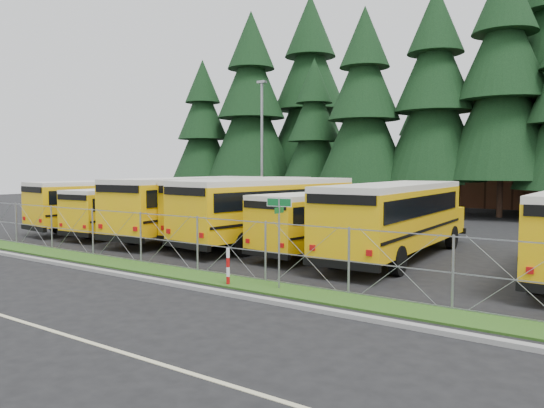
{
  "coord_description": "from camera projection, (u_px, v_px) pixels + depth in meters",
  "views": [
    {
      "loc": [
        11.97,
        -14.81,
        3.74
      ],
      "look_at": [
        -1.26,
        4.0,
        2.13
      ],
      "focal_mm": 35.0,
      "sensor_mm": 36.0,
      "label": 1
    }
  ],
  "objects": [
    {
      "name": "ground",
      "position": [
        237.0,
        270.0,
        19.22
      ],
      "size": [
        120.0,
        120.0,
        0.0
      ],
      "primitive_type": "plane",
      "color": "black",
      "rests_on": "ground"
    },
    {
      "name": "curb",
      "position": [
        175.0,
        284.0,
        16.68
      ],
      "size": [
        50.0,
        0.25,
        0.12
      ],
      "primitive_type": "cube",
      "color": "gray",
      "rests_on": "ground"
    },
    {
      "name": "grass_verge",
      "position": [
        205.0,
        277.0,
        17.83
      ],
      "size": [
        50.0,
        1.4,
        0.06
      ],
      "primitive_type": "cube",
      "color": "#194112",
      "rests_on": "ground"
    },
    {
      "name": "road_lane_line",
      "position": [
        27.0,
        323.0,
        12.69
      ],
      "size": [
        50.0,
        0.12,
        0.01
      ],
      "primitive_type": "cube",
      "color": "beige",
      "rests_on": "ground"
    },
    {
      "name": "chainlink_fence",
      "position": [
        219.0,
        246.0,
        18.33
      ],
      "size": [
        44.0,
        0.1,
        2.0
      ],
      "primitive_type": null,
      "color": "gray",
      "rests_on": "ground"
    },
    {
      "name": "bus_0",
      "position": [
        119.0,
        205.0,
        31.4
      ],
      "size": [
        3.95,
        11.45,
        2.94
      ],
      "primitive_type": null,
      "rotation": [
        0.0,
        0.0,
        -0.12
      ],
      "color": "#EFB807",
      "rests_on": "ground"
    },
    {
      "name": "bus_1",
      "position": [
        140.0,
        211.0,
        29.64
      ],
      "size": [
        3.15,
        10.07,
        2.6
      ],
      "primitive_type": null,
      "rotation": [
        0.0,
        0.0,
        0.08
      ],
      "color": "#EFB807",
      "rests_on": "ground"
    },
    {
      "name": "bus_2",
      "position": [
        196.0,
        208.0,
        28.03
      ],
      "size": [
        4.13,
        12.4,
        3.19
      ],
      "primitive_type": null,
      "rotation": [
        0.0,
        0.0,
        0.11
      ],
      "color": "#EFB807",
      "rests_on": "ground"
    },
    {
      "name": "bus_3",
      "position": [
        250.0,
        209.0,
        27.51
      ],
      "size": [
        4.15,
        12.32,
        3.17
      ],
      "primitive_type": null,
      "rotation": [
        0.0,
        0.0,
        0.11
      ],
      "color": "#EFB807",
      "rests_on": "ground"
    },
    {
      "name": "bus_4",
      "position": [
        275.0,
        212.0,
        25.44
      ],
      "size": [
        4.09,
        12.3,
        3.16
      ],
      "primitive_type": null,
      "rotation": [
        0.0,
        0.0,
        -0.1
      ],
      "color": "#EFB807",
      "rests_on": "ground"
    },
    {
      "name": "bus_5",
      "position": [
        337.0,
        222.0,
        23.15
      ],
      "size": [
        3.59,
        10.36,
        2.66
      ],
      "primitive_type": null,
      "rotation": [
        0.0,
        0.0,
        -0.12
      ],
      "color": "#EFB807",
      "rests_on": "ground"
    },
    {
      "name": "bus_6",
      "position": [
        398.0,
        221.0,
        21.61
      ],
      "size": [
        3.25,
        11.87,
        3.08
      ],
      "primitive_type": null,
      "rotation": [
        0.0,
        0.0,
        0.04
      ],
      "color": "#EFB807",
      "rests_on": "ground"
    },
    {
      "name": "street_sign",
      "position": [
        279.0,
        224.0,
        16.01
      ],
      "size": [
        0.84,
        0.55,
        2.81
      ],
      "color": "gray",
      "rests_on": "ground"
    },
    {
      "name": "striped_bollard",
      "position": [
        228.0,
        267.0,
        16.65
      ],
      "size": [
        0.11,
        0.11,
        1.2
      ],
      "primitive_type": "cylinder",
      "color": "#B20C0C",
      "rests_on": "ground"
    },
    {
      "name": "light_standard",
      "position": [
        262.0,
        143.0,
        39.63
      ],
      "size": [
        0.7,
        0.35,
        10.14
      ],
      "color": "gray",
      "rests_on": "ground"
    },
    {
      "name": "conifer_0",
      "position": [
        203.0,
        132.0,
        53.2
      ],
      "size": [
        6.53,
        6.53,
        14.43
      ],
      "primitive_type": null,
      "color": "black",
      "rests_on": "ground"
    },
    {
      "name": "conifer_1",
      "position": [
        251.0,
        109.0,
        51.35
      ],
      "size": [
        8.46,
        8.46,
        18.72
      ],
      "primitive_type": null,
      "color": "black",
      "rests_on": "ground"
    },
    {
      "name": "conifer_2",
      "position": [
        314.0,
        134.0,
        46.81
      ],
      "size": [
        6.01,
        6.01,
        13.29
      ],
      "primitive_type": null,
      "color": "black",
      "rests_on": "ground"
    },
    {
      "name": "conifer_3",
      "position": [
        364.0,
        110.0,
        43.03
      ],
      "size": [
        7.55,
        7.55,
        16.7
      ],
      "primitive_type": null,
      "color": "black",
      "rests_on": "ground"
    },
    {
      "name": "conifer_4",
      "position": [
        434.0,
        101.0,
        41.2
      ],
      "size": [
        8.02,
        8.02,
        17.75
      ],
      "primitive_type": null,
      "color": "black",
      "rests_on": "ground"
    },
    {
      "name": "conifer_5",
      "position": [
        503.0,
        88.0,
        38.8
      ],
      "size": [
        8.63,
        8.63,
        19.09
      ],
      "primitive_type": null,
      "color": "black",
      "rests_on": "ground"
    },
    {
      "name": "conifer_10",
      "position": [
        310.0,
        100.0,
        53.34
      ],
      "size": [
        9.47,
        9.47,
        20.93
      ],
      "primitive_type": null,
      "color": "black",
      "rests_on": "ground"
    },
    {
      "name": "conifer_11",
      "position": [
        428.0,
        127.0,
        47.76
      ],
      "size": [
        6.65,
        6.65,
        14.7
      ],
      "primitive_type": null,
      "color": "black",
      "rests_on": "ground"
    }
  ]
}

